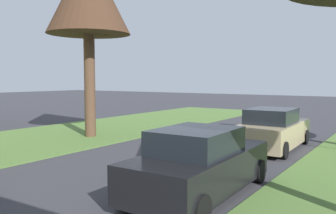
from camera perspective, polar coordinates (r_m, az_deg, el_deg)
name	(u,v)px	position (r m, az deg, el deg)	size (l,w,h in m)	color
parked_sedan_black	(199,164)	(8.43, 5.08, -9.09)	(2.03, 4.44, 1.57)	black
parked_sedan_tan	(273,130)	(14.36, 16.49, -3.59)	(2.03, 4.44, 1.57)	tan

